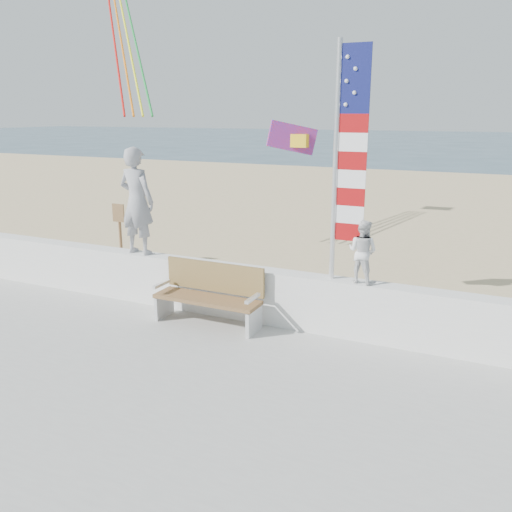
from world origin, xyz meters
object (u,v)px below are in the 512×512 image
at_px(bench, 210,294).
at_px(flag, 344,154).
at_px(child, 363,251).
at_px(adult, 137,201).

xyz_separation_m(bench, flag, (2.05, 0.45, 2.30)).
distance_m(child, bench, 2.58).
height_order(adult, flag, flag).
height_order(adult, child, adult).
xyz_separation_m(adult, child, (4.12, 0.00, -0.48)).
distance_m(adult, bench, 2.24).
xyz_separation_m(adult, flag, (3.77, -0.00, 0.95)).
distance_m(adult, child, 4.14).
bearing_deg(adult, bench, 168.92).
height_order(child, bench, child).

